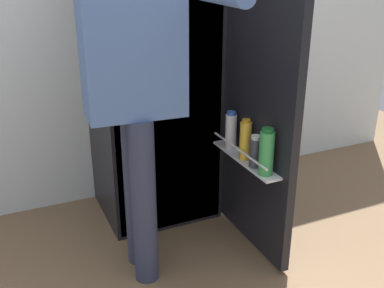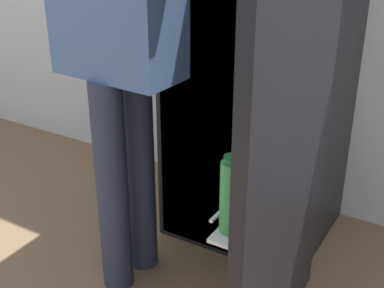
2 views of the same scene
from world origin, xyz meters
TOP-DOWN VIEW (x-y plane):
  - ground_plane at (0.00, 0.00)m, footprint 5.86×5.86m
  - refrigerator at (0.03, 0.49)m, footprint 0.72×1.24m
  - person at (-0.27, -0.04)m, footprint 0.56×0.79m

SIDE VIEW (x-z plane):
  - ground_plane at x=0.00m, z-range 0.00..0.00m
  - refrigerator at x=0.03m, z-range 0.00..1.75m
  - person at x=-0.27m, z-range 0.18..1.89m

